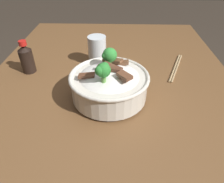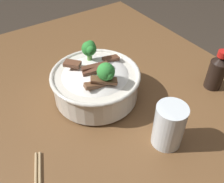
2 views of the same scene
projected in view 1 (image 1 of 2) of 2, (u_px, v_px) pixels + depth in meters
name	position (u px, v px, depth m)	size (l,w,h in m)	color
dining_table	(111.00, 104.00, 0.85)	(1.29, 0.95, 0.82)	brown
rice_bowl	(109.00, 83.00, 0.66)	(0.26, 0.26, 0.16)	silver
drinking_glass	(97.00, 52.00, 0.86)	(0.08, 0.08, 0.12)	white
chopsticks_pair	(176.00, 68.00, 0.86)	(0.23, 0.10, 0.01)	tan
soy_sauce_bottle	(27.00, 58.00, 0.80)	(0.05, 0.05, 0.13)	black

